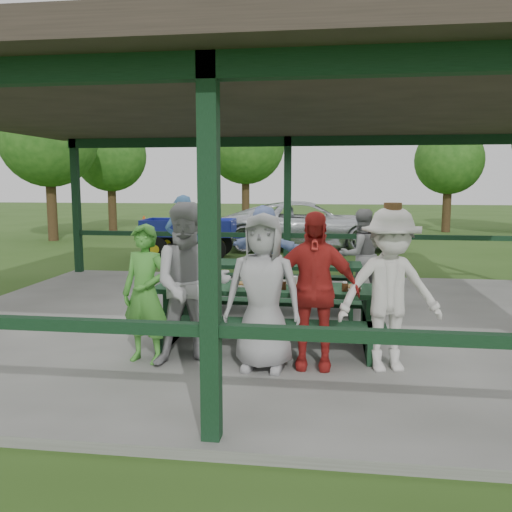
# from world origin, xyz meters

# --- Properties ---
(ground) EXTENTS (90.00, 90.00, 0.00)m
(ground) POSITION_xyz_m (0.00, 0.00, 0.00)
(ground) COLOR #2D4E18
(ground) RESTS_ON ground
(concrete_slab) EXTENTS (10.00, 8.00, 0.10)m
(concrete_slab) POSITION_xyz_m (0.00, 0.00, 0.05)
(concrete_slab) COLOR #63635E
(concrete_slab) RESTS_ON ground
(pavilion_structure) EXTENTS (10.60, 8.60, 3.24)m
(pavilion_structure) POSITION_xyz_m (0.00, 0.00, 3.17)
(pavilion_structure) COLOR black
(pavilion_structure) RESTS_ON concrete_slab
(picnic_table_near) EXTENTS (2.82, 1.39, 0.75)m
(picnic_table_near) POSITION_xyz_m (0.15, -1.20, 0.58)
(picnic_table_near) COLOR black
(picnic_table_near) RESTS_ON concrete_slab
(picnic_table_far) EXTENTS (2.71, 1.39, 0.75)m
(picnic_table_far) POSITION_xyz_m (0.08, 0.80, 0.58)
(picnic_table_far) COLOR black
(picnic_table_far) RESTS_ON concrete_slab
(table_setting) EXTENTS (2.21, 0.45, 0.10)m
(table_setting) POSITION_xyz_m (0.27, -1.18, 0.88)
(table_setting) COLOR white
(table_setting) RESTS_ON picnic_table_near
(contestant_green) EXTENTS (0.65, 0.50, 1.59)m
(contestant_green) POSITION_xyz_m (-1.15, -2.04, 0.89)
(contestant_green) COLOR #439131
(contestant_green) RESTS_ON concrete_slab
(contestant_grey_left) EXTENTS (1.06, 0.93, 1.84)m
(contestant_grey_left) POSITION_xyz_m (-0.60, -2.09, 1.02)
(contestant_grey_left) COLOR gray
(contestant_grey_left) RESTS_ON concrete_slab
(contestant_grey_mid) EXTENTS (0.88, 0.60, 1.73)m
(contestant_grey_mid) POSITION_xyz_m (0.21, -2.11, 0.96)
(contestant_grey_mid) COLOR #949497
(contestant_grey_mid) RESTS_ON concrete_slab
(contestant_red) EXTENTS (1.03, 0.43, 1.74)m
(contestant_red) POSITION_xyz_m (0.74, -1.97, 0.97)
(contestant_red) COLOR #AD2420
(contestant_red) RESTS_ON concrete_slab
(contestant_white_fedora) EXTENTS (1.27, 0.90, 1.84)m
(contestant_white_fedora) POSITION_xyz_m (1.57, -1.95, 0.99)
(contestant_white_fedora) COLOR silver
(contestant_white_fedora) RESTS_ON concrete_slab
(spectator_lblue) EXTENTS (1.59, 1.08, 1.65)m
(spectator_lblue) POSITION_xyz_m (-0.25, 1.77, 0.92)
(spectator_lblue) COLOR #97AFEA
(spectator_lblue) RESTS_ON concrete_slab
(spectator_blue) EXTENTS (0.78, 0.65, 1.81)m
(spectator_blue) POSITION_xyz_m (-1.86, 2.10, 1.01)
(spectator_blue) COLOR #3D699E
(spectator_blue) RESTS_ON concrete_slab
(spectator_grey) EXTENTS (0.95, 0.86, 1.60)m
(spectator_grey) POSITION_xyz_m (1.45, 1.54, 0.90)
(spectator_grey) COLOR gray
(spectator_grey) RESTS_ON concrete_slab
(pickup_truck) EXTENTS (5.68, 2.93, 1.53)m
(pickup_truck) POSITION_xyz_m (0.20, 9.51, 0.77)
(pickup_truck) COLOR silver
(pickup_truck) RESTS_ON ground
(farm_trailer) EXTENTS (3.43, 1.61, 1.20)m
(farm_trailer) POSITION_xyz_m (-3.01, 6.93, 0.59)
(farm_trailer) COLOR navy
(farm_trailer) RESTS_ON ground
(tree_far_left) EXTENTS (3.07, 3.07, 4.80)m
(tree_far_left) POSITION_xyz_m (-8.55, 14.82, 3.24)
(tree_far_left) COLOR #362615
(tree_far_left) RESTS_ON ground
(tree_left) EXTENTS (3.60, 3.60, 5.63)m
(tree_left) POSITION_xyz_m (-3.01, 17.22, 3.81)
(tree_left) COLOR #362615
(tree_left) RESTS_ON ground
(tree_mid) EXTENTS (2.87, 2.87, 4.49)m
(tree_mid) POSITION_xyz_m (5.86, 16.29, 3.03)
(tree_mid) COLOR #362615
(tree_mid) RESTS_ON ground
(tree_edge_left) EXTENTS (3.47, 3.47, 5.43)m
(tree_edge_left) POSITION_xyz_m (-9.19, 10.79, 3.67)
(tree_edge_left) COLOR #362615
(tree_edge_left) RESTS_ON ground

